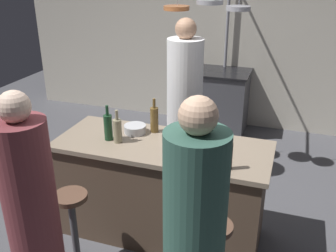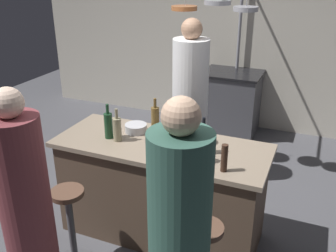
# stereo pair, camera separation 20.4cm
# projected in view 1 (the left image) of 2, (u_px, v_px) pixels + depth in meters

# --- Properties ---
(ground_plane) EXTENTS (9.00, 9.00, 0.00)m
(ground_plane) POSITION_uv_depth(u_px,v_px,m) (163.00, 231.00, 3.53)
(ground_plane) COLOR #4C4C51
(back_wall) EXTENTS (6.40, 0.16, 2.60)m
(back_wall) POSITION_uv_depth(u_px,v_px,m) (229.00, 36.00, 5.49)
(back_wall) COLOR beige
(back_wall) RESTS_ON ground_plane
(kitchen_island) EXTENTS (1.80, 0.72, 0.90)m
(kitchen_island) POSITION_uv_depth(u_px,v_px,m) (162.00, 190.00, 3.35)
(kitchen_island) COLOR brown
(kitchen_island) RESTS_ON ground_plane
(stove_range) EXTENTS (0.80, 0.64, 0.89)m
(stove_range) POSITION_uv_depth(u_px,v_px,m) (220.00, 101.00, 5.48)
(stove_range) COLOR #47474C
(stove_range) RESTS_ON ground_plane
(chef) EXTENTS (0.38, 0.38, 1.79)m
(chef) POSITION_uv_depth(u_px,v_px,m) (184.00, 109.00, 4.11)
(chef) COLOR white
(chef) RESTS_ON ground_plane
(bar_stool_left) EXTENTS (0.28, 0.28, 0.68)m
(bar_stool_left) POSITION_uv_depth(u_px,v_px,m) (74.00, 227.00, 2.99)
(bar_stool_left) COLOR #4C4C51
(bar_stool_left) RESTS_ON ground_plane
(guest_left) EXTENTS (0.34, 0.34, 1.62)m
(guest_left) POSITION_uv_depth(u_px,v_px,m) (33.00, 217.00, 2.51)
(guest_left) COLOR brown
(guest_left) RESTS_ON ground_plane
(guest_right) EXTENTS (0.36, 0.36, 1.70)m
(guest_right) POSITION_uv_depth(u_px,v_px,m) (194.00, 245.00, 2.20)
(guest_right) COLOR #33594C
(guest_right) RESTS_ON ground_plane
(overhead_pot_rack) EXTENTS (0.91, 1.55, 2.17)m
(overhead_pot_rack) POSITION_uv_depth(u_px,v_px,m) (214.00, 18.00, 4.38)
(overhead_pot_rack) COLOR gray
(overhead_pot_rack) RESTS_ON ground_plane
(pepper_mill) EXTENTS (0.05, 0.05, 0.21)m
(pepper_mill) POSITION_uv_depth(u_px,v_px,m) (229.00, 156.00, 2.75)
(pepper_mill) COLOR #382319
(pepper_mill) RESTS_ON kitchen_island
(wine_bottle_rose) EXTENTS (0.07, 0.07, 0.30)m
(wine_bottle_rose) POSITION_uv_depth(u_px,v_px,m) (201.00, 147.00, 2.85)
(wine_bottle_rose) COLOR #B78C8E
(wine_bottle_rose) RESTS_ON kitchen_island
(wine_bottle_amber) EXTENTS (0.07, 0.07, 0.31)m
(wine_bottle_amber) POSITION_uv_depth(u_px,v_px,m) (154.00, 119.00, 3.35)
(wine_bottle_amber) COLOR brown
(wine_bottle_amber) RESTS_ON kitchen_island
(wine_bottle_dark) EXTENTS (0.07, 0.07, 0.30)m
(wine_bottle_dark) POSITION_uv_depth(u_px,v_px,m) (205.00, 139.00, 2.99)
(wine_bottle_dark) COLOR black
(wine_bottle_dark) RESTS_ON kitchen_island
(wine_bottle_green) EXTENTS (0.07, 0.07, 0.31)m
(wine_bottle_green) POSITION_uv_depth(u_px,v_px,m) (108.00, 127.00, 3.20)
(wine_bottle_green) COLOR #193D23
(wine_bottle_green) RESTS_ON kitchen_island
(wine_bottle_white) EXTENTS (0.07, 0.07, 0.29)m
(wine_bottle_white) POSITION_uv_depth(u_px,v_px,m) (118.00, 130.00, 3.16)
(wine_bottle_white) COLOR gray
(wine_bottle_white) RESTS_ON kitchen_island
(wine_glass_near_right_guest) EXTENTS (0.07, 0.07, 0.15)m
(wine_glass_near_right_guest) POSITION_uv_depth(u_px,v_px,m) (187.00, 136.00, 3.07)
(wine_glass_near_right_guest) COLOR silver
(wine_glass_near_right_guest) RESTS_ON kitchen_island
(wine_glass_near_left_guest) EXTENTS (0.07, 0.07, 0.15)m
(wine_glass_near_left_guest) POSITION_uv_depth(u_px,v_px,m) (188.00, 152.00, 2.80)
(wine_glass_near_left_guest) COLOR silver
(wine_glass_near_left_guest) RESTS_ON kitchen_island
(mixing_bowl_steel) EXTENTS (0.20, 0.20, 0.07)m
(mixing_bowl_steel) POSITION_uv_depth(u_px,v_px,m) (135.00, 129.00, 3.36)
(mixing_bowl_steel) COLOR #B7B7BC
(mixing_bowl_steel) RESTS_ON kitchen_island
(mixing_bowl_blue) EXTENTS (0.16, 0.16, 0.06)m
(mixing_bowl_blue) POSITION_uv_depth(u_px,v_px,m) (205.00, 138.00, 3.21)
(mixing_bowl_blue) COLOR #334C6B
(mixing_bowl_blue) RESTS_ON kitchen_island
(mixing_bowl_ceramic) EXTENTS (0.14, 0.14, 0.07)m
(mixing_bowl_ceramic) POSITION_uv_depth(u_px,v_px,m) (176.00, 137.00, 3.21)
(mixing_bowl_ceramic) COLOR silver
(mixing_bowl_ceramic) RESTS_ON kitchen_island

